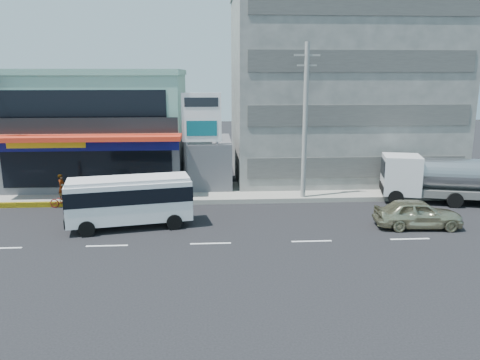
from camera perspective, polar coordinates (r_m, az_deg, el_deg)
The scene contains 12 objects.
ground at distance 23.10m, azimuth -3.60°, elevation -7.73°, with size 120.00×120.00×0.00m, color black.
sidewalk at distance 32.51m, azimuth 5.21°, elevation -1.38°, with size 70.00×5.00×0.30m, color gray.
shop_building at distance 36.71m, azimuth -16.39°, elevation 5.90°, with size 12.40×11.70×8.00m.
concrete_building at distance 37.97m, azimuth 11.75°, elevation 10.91°, with size 16.00×12.00×14.00m, color gray.
gap_structure at distance 34.22m, azimuth -3.68°, elevation 2.11°, with size 3.00×6.00×3.50m, color #4C4D52.
satellite_dish at distance 32.94m, azimuth -3.73°, elevation 4.91°, with size 1.50×1.50×0.15m, color slate.
billboard at distance 31.00m, azimuth -4.69°, elevation 6.91°, with size 2.60×0.18×6.90m.
utility_pole_near at distance 29.77m, azimuth 7.94°, elevation 7.02°, with size 1.60×0.30×10.00m.
minibus at distance 25.65m, azimuth -13.31°, elevation -2.14°, with size 6.80×3.31×2.73m.
sedan at distance 26.90m, azimuth 20.85°, elevation -3.84°, with size 1.84×4.57×1.56m, color #B9B38D.
tanker_truck at distance 32.38m, azimuth 23.09°, elevation 0.22°, with size 7.91×3.98×2.99m.
motorcycle_rider at distance 30.77m, azimuth -20.80°, elevation -1.94°, with size 1.72×0.82×2.13m.
Camera 1 is at (0.07, -21.63, 8.11)m, focal length 35.00 mm.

